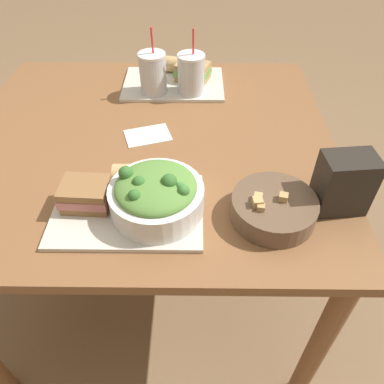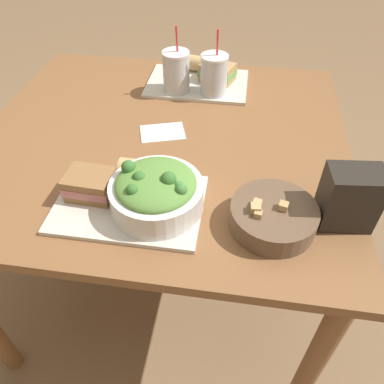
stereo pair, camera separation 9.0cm
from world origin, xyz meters
TOP-DOWN VIEW (x-y plane):
  - ground_plane at (0.00, 0.00)m, footprint 12.00×12.00m
  - dining_table at (0.00, 0.00)m, footprint 1.15×1.07m
  - tray_near at (-0.02, -0.32)m, footprint 0.37×0.26m
  - tray_far at (0.07, 0.34)m, footprint 0.37×0.26m
  - salad_bowl at (0.06, -0.32)m, footprint 0.23×0.23m
  - soup_bowl at (0.34, -0.33)m, footprint 0.21×0.21m
  - sandwich_near at (-0.12, -0.30)m, footprint 0.12×0.10m
  - baguette_near at (0.01, -0.22)m, footprint 0.14×0.06m
  - sandwich_far at (0.14, 0.36)m, footprint 0.14×0.12m
  - baguette_far at (0.05, 0.43)m, footprint 0.14×0.09m
  - drink_cup_dark at (-0.00, 0.27)m, footprint 0.10×0.10m
  - drink_cup_red at (0.13, 0.27)m, footprint 0.10×0.10m
  - chip_bag at (0.51, -0.29)m, footprint 0.13×0.10m
  - napkin_folded at (0.00, 0.01)m, footprint 0.16×0.13m

SIDE VIEW (x-z plane):
  - ground_plane at x=0.00m, z-range 0.00..0.00m
  - dining_table at x=0.00m, z-range 0.29..1.06m
  - napkin_folded at x=0.00m, z-range 0.78..0.78m
  - tray_near at x=-0.02m, z-range 0.78..0.79m
  - tray_far at x=0.07m, z-range 0.78..0.79m
  - soup_bowl at x=0.34m, z-range 0.77..0.85m
  - baguette_near at x=0.01m, z-range 0.79..0.85m
  - baguette_far at x=0.05m, z-range 0.79..0.85m
  - sandwich_far at x=0.14m, z-range 0.79..0.85m
  - sandwich_near at x=-0.12m, z-range 0.79..0.85m
  - salad_bowl at x=0.06m, z-range 0.78..0.90m
  - drink_cup_red at x=0.13m, z-range 0.74..0.97m
  - chip_bag at x=0.51m, z-range 0.78..0.93m
  - drink_cup_dark at x=0.00m, z-range 0.74..0.97m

